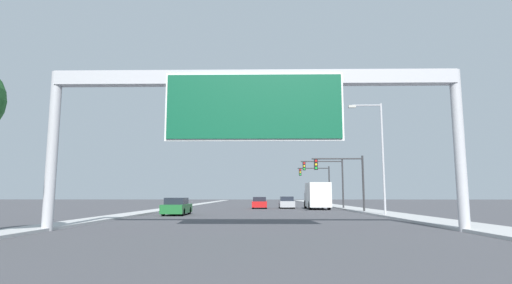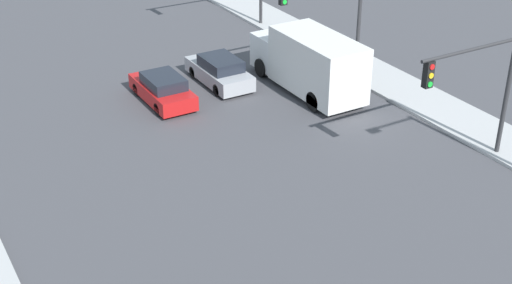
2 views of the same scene
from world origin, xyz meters
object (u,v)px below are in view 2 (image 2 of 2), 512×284
Objects in this scene: car_near_right at (163,89)px; traffic_light_mid_block at (334,6)px; truck_box_primary at (310,62)px; traffic_light_near_intersection at (480,80)px; car_mid_right at (220,71)px.

traffic_light_mid_block is (8.56, -2.23, 3.51)m from car_near_right.
traffic_light_mid_block is (1.56, 0.33, 2.59)m from truck_box_primary.
traffic_light_mid_block reaches higher than traffic_light_near_intersection.
truck_box_primary is at bearing -168.16° from traffic_light_mid_block.
car_near_right is 0.79× the size of traffic_light_near_intersection.
traffic_light_mid_block is at bearing 89.78° from traffic_light_near_intersection.
traffic_light_near_intersection is 0.91× the size of traffic_light_mid_block.
car_mid_right is at bearing 150.65° from traffic_light_mid_block.
traffic_light_near_intersection is at bearing -81.08° from truck_box_primary.
car_near_right is 0.72× the size of traffic_light_mid_block.
truck_box_primary reaches higher than car_near_right.
traffic_light_near_intersection is at bearing -68.66° from car_mid_right.
truck_box_primary is (3.50, -3.17, 0.89)m from car_mid_right.
car_near_right is 15.23m from traffic_light_near_intersection.
car_near_right is 9.51m from traffic_light_mid_block.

